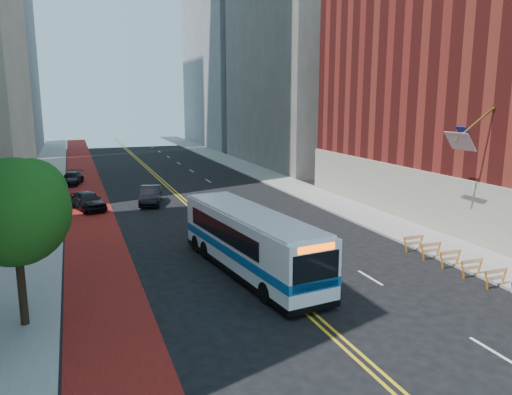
{
  "coord_description": "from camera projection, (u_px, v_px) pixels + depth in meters",
  "views": [
    {
      "loc": [
        -9.07,
        -14.64,
        9.07
      ],
      "look_at": [
        -0.69,
        8.0,
        4.2
      ],
      "focal_mm": 35.0,
      "sensor_mm": 36.0,
      "label": 1
    }
  ],
  "objects": [
    {
      "name": "car_c",
      "position": [
        72.0,
        178.0,
        52.54
      ],
      "size": [
        2.78,
        4.78,
        1.3
      ],
      "primitive_type": "imported",
      "rotation": [
        0.0,
        0.0,
        -0.23
      ],
      "color": "black",
      "rests_on": "ground"
    },
    {
      "name": "center_line_outer",
      "position": [
        182.0,
        197.0,
        45.98
      ],
      "size": [
        0.14,
        140.0,
        0.01
      ],
      "primitive_type": "cube",
      "color": "gold",
      "rests_on": "ground"
    },
    {
      "name": "sidewalk_left",
      "position": [
        39.0,
        206.0,
        41.83
      ],
      "size": [
        4.0,
        140.0,
        0.15
      ],
      "primitive_type": "cube",
      "color": "gray",
      "rests_on": "ground"
    },
    {
      "name": "bus_lane_paint",
      "position": [
        88.0,
        204.0,
        43.17
      ],
      "size": [
        3.6,
        140.0,
        0.01
      ],
      "primitive_type": "cube",
      "color": "maroon",
      "rests_on": "ground"
    },
    {
      "name": "lane_dashes",
      "position": [
        208.0,
        181.0,
        54.91
      ],
      "size": [
        0.14,
        98.2,
        0.01
      ],
      "color": "silver",
      "rests_on": "ground"
    },
    {
      "name": "construction_barriers",
      "position": [
        483.0,
        270.0,
        24.62
      ],
      "size": [
        1.42,
        10.91,
        1.0
      ],
      "color": "orange",
      "rests_on": "ground"
    },
    {
      "name": "midrise_right_near",
      "position": [
        319.0,
        13.0,
        66.33
      ],
      "size": [
        18.0,
        26.0,
        40.0
      ],
      "primitive_type": "cube",
      "color": "slate",
      "rests_on": "ground"
    },
    {
      "name": "sidewalk_right",
      "position": [
        299.0,
        188.0,
        49.99
      ],
      "size": [
        4.0,
        140.0,
        0.15
      ],
      "primitive_type": "cube",
      "color": "gray",
      "rests_on": "ground"
    },
    {
      "name": "street_tree",
      "position": [
        16.0,
        208.0,
        19.1
      ],
      "size": [
        4.2,
        4.2,
        6.7
      ],
      "color": "black",
      "rests_on": "sidewalk_left"
    },
    {
      "name": "ground",
      "position": [
        349.0,
        348.0,
        18.34
      ],
      "size": [
        160.0,
        160.0,
        0.0
      ],
      "primitive_type": "plane",
      "color": "black",
      "rests_on": "ground"
    },
    {
      "name": "transit_bus",
      "position": [
        250.0,
        241.0,
        25.98
      ],
      "size": [
        4.11,
        12.24,
        3.3
      ],
      "rotation": [
        0.0,
        0.0,
        0.13
      ],
      "color": "white",
      "rests_on": "ground"
    },
    {
      "name": "center_line_inner",
      "position": [
        178.0,
        197.0,
        45.86
      ],
      "size": [
        0.14,
        140.0,
        0.01
      ],
      "primitive_type": "cube",
      "color": "gold",
      "rests_on": "ground"
    },
    {
      "name": "car_b",
      "position": [
        151.0,
        195.0,
        42.83
      ],
      "size": [
        2.66,
        5.0,
        1.57
      ],
      "primitive_type": "imported",
      "rotation": [
        0.0,
        0.0,
        -0.22
      ],
      "color": "black",
      "rests_on": "ground"
    },
    {
      "name": "car_a",
      "position": [
        87.0,
        200.0,
        40.7
      ],
      "size": [
        3.21,
        4.94,
        1.56
      ],
      "primitive_type": "imported",
      "rotation": [
        0.0,
        0.0,
        0.32
      ],
      "color": "black",
      "rests_on": "ground"
    }
  ]
}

